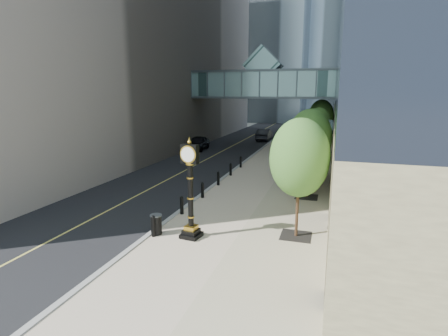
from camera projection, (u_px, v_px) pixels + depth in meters
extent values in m
plane|color=gray|center=(200.00, 255.00, 14.48)|extent=(320.00, 320.00, 0.00)
cube|color=black|center=(251.00, 136.00, 53.85)|extent=(8.00, 180.00, 0.02)
cube|color=#BAA88F|center=(304.00, 138.00, 51.52)|extent=(8.00, 180.00, 0.06)
cube|color=gray|center=(277.00, 137.00, 52.68)|extent=(0.25, 180.00, 0.07)
cube|color=#9EB5C7|center=(307.00, 17.00, 121.37)|extent=(22.00, 22.00, 65.00)
cube|color=slate|center=(263.00, 84.00, 39.91)|extent=(17.00, 4.00, 3.00)
cube|color=#383F44|center=(263.00, 97.00, 40.21)|extent=(17.00, 4.20, 0.25)
cube|color=#383F44|center=(263.00, 71.00, 39.60)|extent=(17.00, 4.20, 0.25)
cube|color=slate|center=(263.00, 65.00, 39.46)|extent=(4.24, 3.00, 4.24)
cube|color=#383F44|center=(313.00, 126.00, 25.65)|extent=(3.00, 8.00, 0.25)
cube|color=slate|center=(313.00, 124.00, 25.62)|extent=(2.80, 7.80, 0.06)
cylinder|color=#383F44|center=(287.00, 162.00, 23.02)|extent=(0.12, 0.12, 4.20)
cylinder|color=#383F44|center=(298.00, 146.00, 29.92)|extent=(0.12, 0.12, 4.20)
cylinder|color=black|center=(153.00, 227.00, 16.09)|extent=(0.20, 0.20, 0.90)
cylinder|color=black|center=(182.00, 206.00, 19.08)|extent=(0.20, 0.20, 0.90)
cylinder|color=black|center=(202.00, 191.00, 22.07)|extent=(0.20, 0.20, 0.90)
cylinder|color=black|center=(218.00, 179.00, 25.05)|extent=(0.20, 0.20, 0.90)
cylinder|color=black|center=(231.00, 170.00, 28.04)|extent=(0.20, 0.20, 0.90)
cylinder|color=black|center=(241.00, 162.00, 31.03)|extent=(0.20, 0.20, 0.90)
cube|color=black|center=(296.00, 236.00, 16.23)|extent=(1.40, 1.40, 0.02)
cylinder|color=#412B1B|center=(297.00, 206.00, 15.92)|extent=(0.14, 0.14, 2.91)
ellipsoid|color=#2E6425|center=(299.00, 158.00, 15.45)|extent=(2.66, 2.66, 3.55)
cube|color=black|center=(306.00, 197.00, 22.29)|extent=(1.40, 1.40, 0.02)
cylinder|color=#412B1B|center=(308.00, 174.00, 21.98)|extent=(0.14, 0.14, 2.96)
ellipsoid|color=#2E6425|center=(309.00, 138.00, 21.50)|extent=(2.71, 2.71, 3.62)
cube|color=black|center=(313.00, 175.00, 28.36)|extent=(1.40, 1.40, 0.02)
cylinder|color=#412B1B|center=(313.00, 160.00, 28.11)|extent=(0.14, 0.14, 2.42)
ellipsoid|color=#2E6425|center=(315.00, 137.00, 27.71)|extent=(2.22, 2.22, 2.96)
cube|color=black|center=(316.00, 160.00, 34.43)|extent=(1.40, 1.40, 0.02)
cylinder|color=#412B1B|center=(317.00, 147.00, 34.14)|extent=(0.14, 0.14, 2.73)
ellipsoid|color=#2E6425|center=(318.00, 125.00, 33.69)|extent=(2.50, 2.50, 3.34)
cube|color=black|center=(319.00, 150.00, 40.49)|extent=(1.40, 1.40, 0.02)
cylinder|color=#412B1B|center=(320.00, 137.00, 40.17)|extent=(0.14, 0.14, 3.07)
ellipsoid|color=#2E6425|center=(321.00, 116.00, 39.67)|extent=(2.81, 2.81, 3.75)
cube|color=black|center=(191.00, 235.00, 16.09)|extent=(0.94, 0.94, 0.19)
cube|color=black|center=(191.00, 231.00, 16.05)|extent=(0.73, 0.73, 0.19)
cube|color=gold|center=(191.00, 227.00, 16.01)|extent=(0.58, 0.58, 0.19)
cylinder|color=black|center=(190.00, 195.00, 15.68)|extent=(0.24, 0.24, 2.91)
cube|color=black|center=(190.00, 154.00, 15.29)|extent=(0.83, 0.38, 0.84)
cylinder|color=white|center=(191.00, 153.00, 15.44)|extent=(0.66, 0.12, 0.66)
cylinder|color=white|center=(188.00, 155.00, 15.14)|extent=(0.66, 0.12, 0.66)
sphere|color=gold|center=(189.00, 142.00, 15.18)|extent=(0.19, 0.19, 0.19)
cylinder|color=black|center=(156.00, 225.00, 16.35)|extent=(0.67, 0.67, 0.90)
imported|color=beige|center=(299.00, 168.00, 26.57)|extent=(0.68, 0.49, 1.76)
imported|color=black|center=(198.00, 143.00, 40.73)|extent=(2.30, 4.87, 1.61)
imported|color=black|center=(264.00, 135.00, 49.10)|extent=(1.79, 4.87, 1.59)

